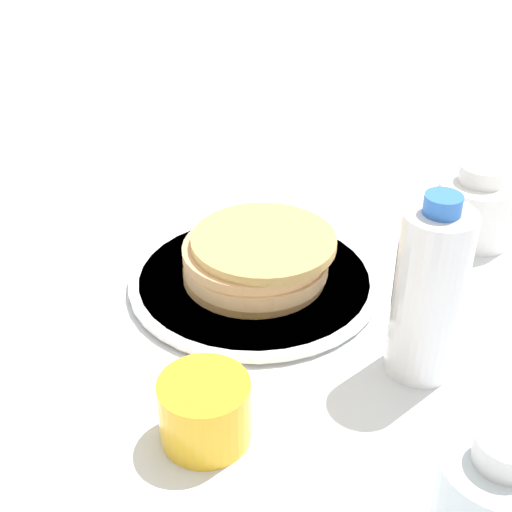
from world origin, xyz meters
The scene contains 6 objects.
ground_plane centered at (0.00, 0.00, 0.00)m, with size 4.00×4.00×0.00m, color white.
plate centered at (-0.03, 0.00, 0.01)m, with size 0.30×0.30×0.01m.
pancake_stack centered at (-0.03, 0.00, 0.04)m, with size 0.17×0.18×0.05m.
juice_glass centered at (-0.23, 0.14, 0.03)m, with size 0.08×0.08×0.06m.
cream_jug centered at (-0.04, -0.31, 0.04)m, with size 0.11×0.11×0.10m.
water_bottle_mid centered at (-0.23, -0.09, 0.09)m, with size 0.07×0.07×0.20m.
Camera 1 is at (-0.66, 0.29, 0.49)m, focal length 50.00 mm.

